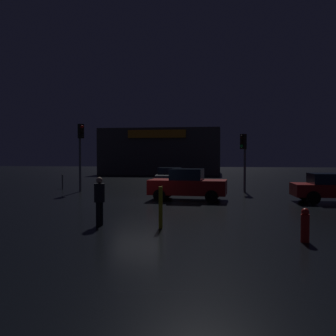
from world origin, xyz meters
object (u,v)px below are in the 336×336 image
(traffic_signal_opposite, at_px, (81,144))
(fire_hydrant, at_px, (305,225))
(car_far, at_px, (170,177))
(car_near, at_px, (188,185))
(traffic_signal_cross_left, at_px, (244,151))
(store_building, at_px, (163,152))
(pedestrian, at_px, (99,198))

(traffic_signal_opposite, bearing_deg, fire_hydrant, -48.59)
(car_far, height_order, fire_hydrant, car_far)
(car_near, distance_m, fire_hydrant, 9.58)
(traffic_signal_cross_left, distance_m, car_near, 5.92)
(store_building, height_order, pedestrian, store_building)
(fire_hydrant, bearing_deg, store_building, 104.40)
(traffic_signal_cross_left, distance_m, fire_hydrant, 13.71)
(traffic_signal_opposite, bearing_deg, car_near, -26.79)
(traffic_signal_opposite, xyz_separation_m, fire_hydrant, (10.88, -12.33, -2.58))
(pedestrian, xyz_separation_m, fire_hydrant, (6.02, -1.49, -0.46))
(traffic_signal_cross_left, bearing_deg, traffic_signal_opposite, -173.26)
(pedestrian, relative_size, fire_hydrant, 1.76)
(car_near, bearing_deg, store_building, 101.42)
(fire_hydrant, bearing_deg, car_near, 113.59)
(traffic_signal_opposite, distance_m, fire_hydrant, 16.65)
(store_building, xyz_separation_m, traffic_signal_cross_left, (8.88, -24.09, -0.25))
(store_building, distance_m, pedestrian, 36.36)
(car_far, relative_size, fire_hydrant, 4.77)
(pedestrian, bearing_deg, car_far, 89.13)
(store_building, xyz_separation_m, car_near, (5.82, -28.84, -2.03))
(store_building, relative_size, traffic_signal_cross_left, 4.09)
(traffic_signal_opposite, relative_size, car_near, 1.07)
(car_near, xyz_separation_m, fire_hydrant, (3.83, -8.78, -0.35))
(store_building, bearing_deg, traffic_signal_cross_left, -69.76)
(traffic_signal_cross_left, bearing_deg, car_near, -122.76)
(car_far, bearing_deg, car_near, -75.58)
(store_building, distance_m, traffic_signal_cross_left, 25.68)
(traffic_signal_cross_left, xyz_separation_m, pedestrian, (-5.25, -12.04, -1.67))
(store_building, height_order, traffic_signal_cross_left, store_building)
(car_far, distance_m, fire_hydrant, 17.41)
(traffic_signal_opposite, bearing_deg, car_far, 38.77)
(traffic_signal_opposite, xyz_separation_m, traffic_signal_cross_left, (10.10, 1.19, -0.45))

